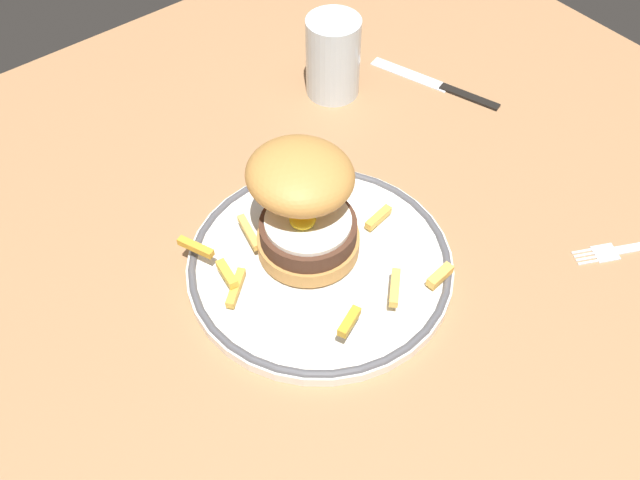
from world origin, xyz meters
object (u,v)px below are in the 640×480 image
burger (304,202)px  fork (635,247)px  dinner_plate (320,264)px  water_glass (333,62)px  knife (444,87)px

burger → fork: bearing=-38.8°
dinner_plate → water_glass: 29.07cm
water_glass → knife: 14.91cm
dinner_plate → fork: (27.38, -18.44, -0.66)cm
dinner_plate → water_glass: size_ratio=2.62×
water_glass → fork: size_ratio=0.76×
burger → dinner_plate: bearing=-99.1°
burger → fork: 35.14cm
knife → water_glass: bearing=143.2°
fork → knife: (3.38, 31.33, 0.08)cm
burger → knife: bearing=17.9°
knife → dinner_plate: bearing=-157.3°
water_glass → dinner_plate: bearing=-131.9°
fork → knife: size_ratio=0.77×
fork → knife: bearing=83.8°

